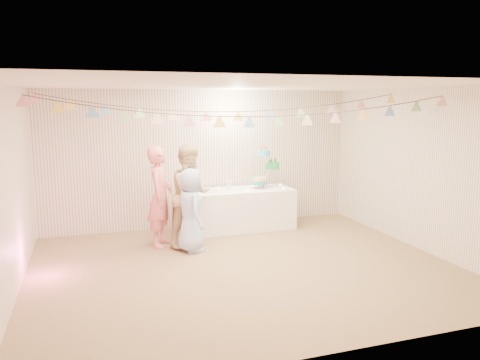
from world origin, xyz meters
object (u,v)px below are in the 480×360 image
object	(u,v)px
person_adult_b	(191,196)
person_child	(191,210)
table	(239,209)
cake_stand	(266,168)
person_adult_a	(160,197)

from	to	relation	value
person_adult_b	person_child	distance (m)	0.33
person_adult_b	person_child	xyz separation A→B (m)	(-0.07, -0.27, -0.18)
table	person_adult_b	bearing A→B (deg)	-145.33
cake_stand	person_child	world-z (taller)	cake_stand
table	person_child	xyz separation A→B (m)	(-1.14, -1.02, 0.29)
table	cake_stand	size ratio (longest dim) A/B	2.72
person_adult_a	person_child	world-z (taller)	person_adult_a
person_adult_a	person_child	distance (m)	0.62
table	cake_stand	world-z (taller)	cake_stand
cake_stand	person_adult_b	distance (m)	1.83
table	person_child	size ratio (longest dim) A/B	1.50
table	cake_stand	bearing A→B (deg)	5.19
table	person_adult_b	xyz separation A→B (m)	(-1.08, -0.75, 0.47)
cake_stand	person_adult_b	xyz separation A→B (m)	(-1.63, -0.80, -0.27)
cake_stand	person_child	size ratio (longest dim) A/B	0.55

